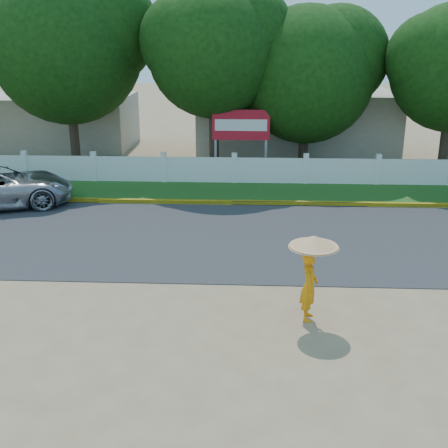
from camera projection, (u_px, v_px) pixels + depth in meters
The scene contains 10 objects.
ground at pixel (220, 303), 13.32m from camera, with size 120.00×120.00×0.00m, color #9E8460.
road at pixel (228, 237), 17.57m from camera, with size 60.00×7.00×0.02m, color #38383A.
grass_verge at pixel (233, 192), 22.53m from camera, with size 60.00×3.50×0.03m, color #2D601E.
curb at pixel (232, 202), 20.90m from camera, with size 40.00×0.18×0.16m, color yellow.
fence at pixel (234, 170), 23.72m from camera, with size 40.00×0.10×1.10m, color silver.
building_near at pixel (295, 122), 29.67m from camera, with size 10.00×6.00×3.20m, color #B7AD99.
building_far at pixel (60, 121), 31.27m from camera, with size 8.00×5.00×2.80m, color #B7AD99.
monk_with_parasol at pixel (311, 265), 12.18m from camera, with size 1.09×1.09×1.99m.
billboard at pixel (241, 129), 24.23m from camera, with size 2.50×0.13×2.95m.
tree_row at pixel (327, 57), 24.90m from camera, with size 40.24×7.80×9.23m.
Camera 1 is at (0.66, -11.97, 6.10)m, focal length 45.00 mm.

